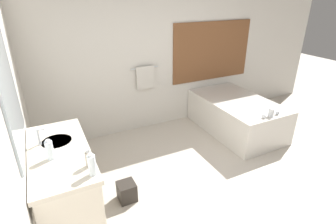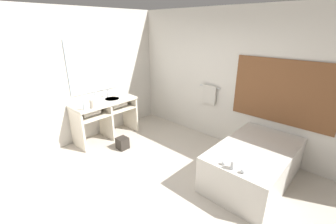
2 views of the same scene
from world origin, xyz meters
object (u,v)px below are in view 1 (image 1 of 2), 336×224
at_px(bathtub, 236,114).
at_px(waste_bin, 127,191).
at_px(water_bottle_2, 92,165).
at_px(soap_dispenser, 89,159).
at_px(water_bottle_1, 50,150).

height_order(bathtub, waste_bin, bathtub).
distance_m(water_bottle_2, soap_dispenser, 0.14).
xyz_separation_m(bathtub, water_bottle_1, (-3.09, -0.88, 0.63)).
relative_size(water_bottle_1, soap_dispenser, 1.18).
bearing_deg(soap_dispenser, waste_bin, 38.86).
relative_size(water_bottle_1, water_bottle_2, 0.99).
bearing_deg(water_bottle_1, soap_dispenser, -42.56).
relative_size(bathtub, waste_bin, 7.18).
xyz_separation_m(water_bottle_1, waste_bin, (0.73, 0.06, -0.84)).
distance_m(bathtub, water_bottle_1, 3.27).
bearing_deg(waste_bin, water_bottle_1, -175.33).
relative_size(water_bottle_2, waste_bin, 0.90).
bearing_deg(water_bottle_2, bathtub, 25.15).
distance_m(water_bottle_2, waste_bin, 1.06).
height_order(water_bottle_1, soap_dispenser, water_bottle_1).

